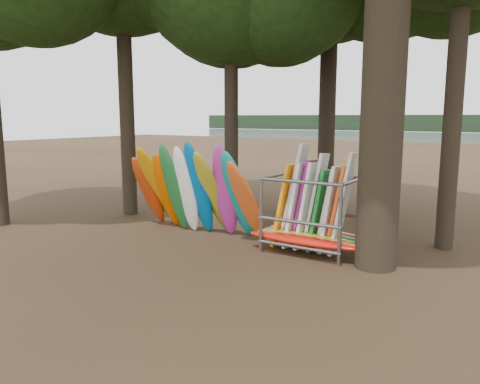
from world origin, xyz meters
The scene contains 4 objects.
ground centered at (0.00, 0.00, 0.00)m, with size 120.00×120.00×0.00m, color #47331E.
lake centered at (0.00, 60.00, 0.00)m, with size 160.00×160.00×0.00m, color gray.
kayak_row centered at (-1.35, 1.27, 1.32)m, with size 4.70×2.12×3.02m.
storage_rack centered at (2.47, 1.39, 0.95)m, with size 3.17×1.51×2.89m.
Camera 1 is at (7.46, -9.85, 3.58)m, focal length 35.00 mm.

